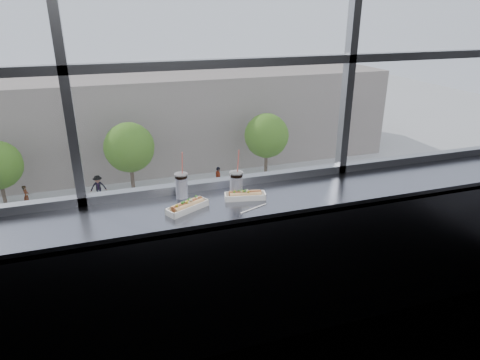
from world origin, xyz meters
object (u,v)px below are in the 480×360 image
object	(u,v)px
car_near_d	(241,255)
tree_center	(129,147)
car_near_e	(365,232)
soda_cup_left	(181,184)
pedestrian_a	(26,194)
tree_right	(267,136)
wrapper	(175,214)
car_far_b	(147,205)
pedestrian_d	(218,176)
pedestrian_b	(98,185)
hotdog_tray_left	(187,206)
loose_straw	(254,208)
car_far_c	(276,186)
soda_cup_right	(236,183)
car_near_b	(17,290)
hotdog_tray_right	(245,195)
car_near_c	(145,269)

from	to	relation	value
car_near_d	tree_center	world-z (taller)	tree_center
car_near_e	car_near_d	bearing A→B (deg)	89.48
soda_cup_left	pedestrian_a	xyz separation A→B (m)	(-6.18, 28.62, -11.18)
car_near_e	tree_right	world-z (taller)	tree_right
wrapper	car_near_d	size ratio (longest dim) A/B	0.02
car_far_b	car_near_d	size ratio (longest dim) A/B	0.98
soda_cup_left	pedestrian_d	xyz separation A→B (m)	(7.73, 27.26, -11.03)
car_near_e	tree_center	bearing A→B (deg)	45.26
car_near_e	pedestrian_b	world-z (taller)	pedestrian_b
hotdog_tray_left	pedestrian_a	bearing A→B (deg)	74.46
pedestrian_b	pedestrian_a	bearing A→B (deg)	178.79
pedestrian_a	tree_center	bearing A→B (deg)	-93.91
wrapper	car_near_e	xyz separation A→B (m)	(13.70, 16.37, -11.10)
pedestrian_b	tree_right	world-z (taller)	tree_right
loose_straw	pedestrian_b	distance (m)	30.91
car_far_c	soda_cup_right	bearing A→B (deg)	153.74
car_near_d	car_near_e	size ratio (longest dim) A/B	0.98
car_far_b	car_far_c	xyz separation A→B (m)	(9.42, 0.00, 0.16)
loose_straw	pedestrian_d	xyz separation A→B (m)	(7.31, 27.60, -10.93)
soda_cup_right	car_near_b	world-z (taller)	soda_cup_right
wrapper	car_far_c	xyz separation A→B (m)	(11.37, 24.37, -10.98)
tree_center	soda_cup_left	bearing A→B (deg)	-92.59
car_far_b	pedestrian_a	xyz separation A→B (m)	(-8.03, 4.51, 0.04)
car_far_b	tree_right	size ratio (longest dim) A/B	0.98
soda_cup_left	loose_straw	size ratio (longest dim) A/B	1.53
car_far_c	pedestrian_a	distance (m)	18.03
car_far_c	pedestrian_d	bearing A→B (deg)	46.30
car_far_b	car_near_d	xyz separation A→B (m)	(4.00, -8.00, 0.02)
car_near_b	pedestrian_b	distance (m)	12.99
hotdog_tray_right	wrapper	xyz separation A→B (m)	(-0.51, -0.10, -0.02)
hotdog_tray_right	wrapper	distance (m)	0.52
pedestrian_a	soda_cup_left	bearing A→B (deg)	-167.81
loose_straw	car_near_d	world-z (taller)	loose_straw
loose_straw	pedestrian_a	xyz separation A→B (m)	(-6.60, 28.95, -11.09)
pedestrian_a	pedestrian_b	bearing A→B (deg)	-91.21
soda_cup_left	soda_cup_right	xyz separation A→B (m)	(0.37, -0.11, 0.00)
hotdog_tray_left	soda_cup_left	size ratio (longest dim) A/B	0.90
pedestrian_b	pedestrian_a	world-z (taller)	pedestrian_b
hotdog_tray_right	car_far_b	world-z (taller)	hotdog_tray_right
hotdog_tray_left	loose_straw	xyz separation A→B (m)	(0.42, -0.12, -0.03)
hotdog_tray_left	car_near_d	bearing A→B (deg)	42.64
pedestrian_a	tree_right	world-z (taller)	tree_right
car_near_d	car_near_e	world-z (taller)	car_near_e
soda_cup_left	pedestrian_d	distance (m)	30.41
soda_cup_left	wrapper	bearing A→B (deg)	-110.22
car_far_b	car_near_b	xyz separation A→B (m)	(-6.95, -8.00, 0.24)
car_far_c	car_near_b	bearing A→B (deg)	114.03
soda_cup_right	car_near_d	world-z (taller)	soda_cup_right
tree_right	car_far_c	bearing A→B (deg)	-101.09
car_near_c	tree_right	world-z (taller)	tree_right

